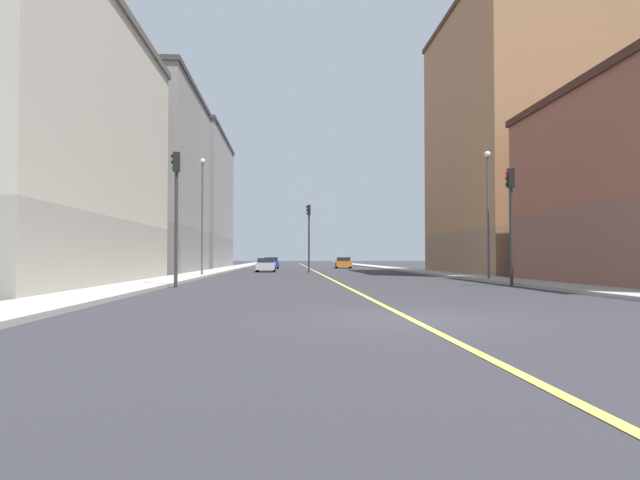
{
  "coord_description": "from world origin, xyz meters",
  "views": [
    {
      "loc": [
        -2.73,
        -12.88,
        1.38
      ],
      "look_at": [
        -0.33,
        29.34,
        2.64
      ],
      "focal_mm": 32.4,
      "sensor_mm": 36.0,
      "label": 1
    }
  ],
  "objects_px": {
    "building_right_corner": "(2,142)",
    "street_lamp_left_near": "(488,202)",
    "building_left_mid": "(520,141)",
    "traffic_light_left_near": "(511,210)",
    "building_right_distant": "(181,202)",
    "car_silver": "(266,265)",
    "car_orange": "(343,263)",
    "traffic_light_median_far": "(309,229)",
    "building_right_midblock": "(131,180)",
    "traffic_light_right_near": "(176,200)",
    "car_blue": "(271,263)",
    "street_lamp_right_near": "(202,205)"
  },
  "relations": [
    {
      "from": "building_right_distant",
      "to": "street_lamp_right_near",
      "type": "xyz_separation_m",
      "value": [
        7.63,
        -33.22,
        -3.4
      ]
    },
    {
      "from": "building_right_corner",
      "to": "street_lamp_right_near",
      "type": "height_order",
      "value": "building_right_corner"
    },
    {
      "from": "street_lamp_right_near",
      "to": "car_blue",
      "type": "relative_size",
      "value": 1.85
    },
    {
      "from": "building_right_midblock",
      "to": "building_right_corner",
      "type": "bearing_deg",
      "value": -90.0
    },
    {
      "from": "traffic_light_median_far",
      "to": "street_lamp_right_near",
      "type": "relative_size",
      "value": 0.73
    },
    {
      "from": "building_left_mid",
      "to": "building_right_distant",
      "type": "distance_m",
      "value": 43.5
    },
    {
      "from": "traffic_light_median_far",
      "to": "building_left_mid",
      "type": "bearing_deg",
      "value": -16.13
    },
    {
      "from": "building_right_corner",
      "to": "car_blue",
      "type": "relative_size",
      "value": 4.86
    },
    {
      "from": "building_left_mid",
      "to": "car_silver",
      "type": "height_order",
      "value": "building_left_mid"
    },
    {
      "from": "building_right_midblock",
      "to": "building_right_distant",
      "type": "distance_m",
      "value": 23.59
    },
    {
      "from": "building_right_corner",
      "to": "building_right_distant",
      "type": "distance_m",
      "value": 46.36
    },
    {
      "from": "car_blue",
      "to": "car_orange",
      "type": "height_order",
      "value": "same"
    },
    {
      "from": "building_right_distant",
      "to": "building_right_corner",
      "type": "bearing_deg",
      "value": -90.0
    },
    {
      "from": "traffic_light_right_near",
      "to": "street_lamp_right_near",
      "type": "xyz_separation_m",
      "value": [
        -0.98,
        14.9,
        1.09
      ]
    },
    {
      "from": "building_right_distant",
      "to": "car_blue",
      "type": "distance_m",
      "value": 14.96
    },
    {
      "from": "street_lamp_left_near",
      "to": "car_orange",
      "type": "relative_size",
      "value": 1.71
    },
    {
      "from": "building_right_distant",
      "to": "street_lamp_right_near",
      "type": "relative_size",
      "value": 2.8
    },
    {
      "from": "building_right_corner",
      "to": "car_orange",
      "type": "relative_size",
      "value": 5.09
    },
    {
      "from": "building_right_midblock",
      "to": "building_right_distant",
      "type": "height_order",
      "value": "building_right_distant"
    },
    {
      "from": "building_right_midblock",
      "to": "traffic_light_median_far",
      "type": "bearing_deg",
      "value": 0.53
    },
    {
      "from": "building_left_mid",
      "to": "traffic_light_median_far",
      "type": "relative_size",
      "value": 3.63
    },
    {
      "from": "traffic_light_median_far",
      "to": "car_orange",
      "type": "relative_size",
      "value": 1.41
    },
    {
      "from": "building_right_corner",
      "to": "street_lamp_left_near",
      "type": "bearing_deg",
      "value": 9.35
    },
    {
      "from": "building_left_mid",
      "to": "street_lamp_left_near",
      "type": "height_order",
      "value": "building_left_mid"
    },
    {
      "from": "building_left_mid",
      "to": "car_orange",
      "type": "xyz_separation_m",
      "value": [
        -12.11,
        25.93,
        -10.3
      ]
    },
    {
      "from": "building_right_corner",
      "to": "car_silver",
      "type": "xyz_separation_m",
      "value": [
        11.68,
        26.13,
        -6.25
      ]
    },
    {
      "from": "building_right_midblock",
      "to": "traffic_light_right_near",
      "type": "relative_size",
      "value": 2.87
    },
    {
      "from": "street_lamp_right_near",
      "to": "traffic_light_median_far",
      "type": "bearing_deg",
      "value": 50.82
    },
    {
      "from": "building_right_corner",
      "to": "traffic_light_left_near",
      "type": "distance_m",
      "value": 24.48
    },
    {
      "from": "car_silver",
      "to": "building_right_midblock",
      "type": "bearing_deg",
      "value": -163.88
    },
    {
      "from": "building_right_corner",
      "to": "building_right_distant",
      "type": "bearing_deg",
      "value": 90.0
    },
    {
      "from": "building_right_distant",
      "to": "street_lamp_left_near",
      "type": "xyz_separation_m",
      "value": [
        25.21,
        -42.18,
        -3.9
      ]
    },
    {
      "from": "building_right_distant",
      "to": "traffic_light_median_far",
      "type": "bearing_deg",
      "value": -56.36
    },
    {
      "from": "building_right_corner",
      "to": "car_blue",
      "type": "bearing_deg",
      "value": 74.14
    },
    {
      "from": "street_lamp_left_near",
      "to": "building_right_midblock",
      "type": "bearing_deg",
      "value": 143.59
    },
    {
      "from": "building_left_mid",
      "to": "traffic_light_left_near",
      "type": "height_order",
      "value": "building_left_mid"
    },
    {
      "from": "car_silver",
      "to": "car_orange",
      "type": "relative_size",
      "value": 1.0
    },
    {
      "from": "traffic_light_left_near",
      "to": "building_right_distant",
      "type": "bearing_deg",
      "value": 116.7
    },
    {
      "from": "car_orange",
      "to": "traffic_light_left_near",
      "type": "bearing_deg",
      "value": -85.65
    },
    {
      "from": "building_right_distant",
      "to": "car_orange",
      "type": "distance_m",
      "value": 22.29
    },
    {
      "from": "car_orange",
      "to": "street_lamp_right_near",
      "type": "bearing_deg",
      "value": -113.1
    },
    {
      "from": "traffic_light_right_near",
      "to": "traffic_light_median_far",
      "type": "xyz_separation_m",
      "value": [
        6.98,
        24.67,
        -0.08
      ]
    },
    {
      "from": "traffic_light_right_near",
      "to": "car_blue",
      "type": "bearing_deg",
      "value": 85.83
    },
    {
      "from": "car_silver",
      "to": "street_lamp_left_near",
      "type": "bearing_deg",
      "value": -58.38
    },
    {
      "from": "traffic_light_right_near",
      "to": "car_blue",
      "type": "relative_size",
      "value": 1.38
    },
    {
      "from": "street_lamp_right_near",
      "to": "car_blue",
      "type": "distance_m",
      "value": 28.93
    },
    {
      "from": "building_right_corner",
      "to": "building_right_midblock",
      "type": "height_order",
      "value": "building_right_midblock"
    },
    {
      "from": "car_silver",
      "to": "car_blue",
      "type": "bearing_deg",
      "value": 89.71
    },
    {
      "from": "building_right_midblock",
      "to": "building_right_distant",
      "type": "bearing_deg",
      "value": 90.0
    },
    {
      "from": "traffic_light_median_far",
      "to": "street_lamp_left_near",
      "type": "height_order",
      "value": "street_lamp_left_near"
    }
  ]
}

